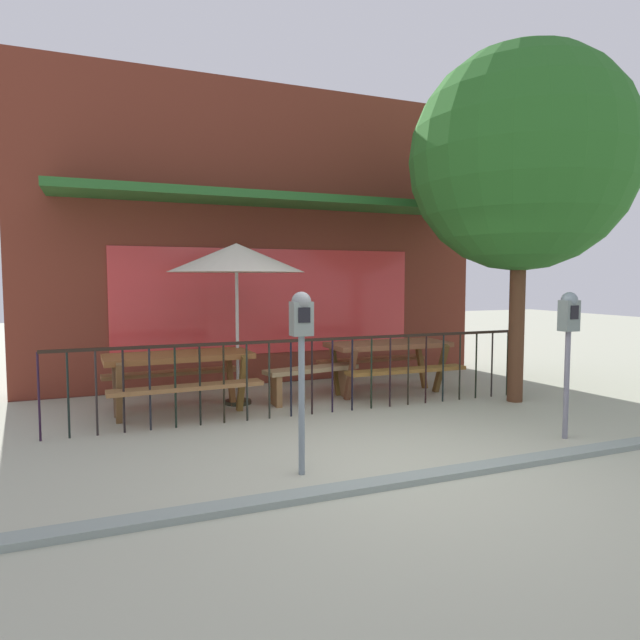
{
  "coord_description": "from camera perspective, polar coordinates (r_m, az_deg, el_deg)",
  "views": [
    {
      "loc": [
        -2.59,
        -4.26,
        1.71
      ],
      "look_at": [
        0.13,
        2.51,
        1.16
      ],
      "focal_mm": 30.7,
      "sensor_mm": 36.0,
      "label": 1
    }
  ],
  "objects": [
    {
      "name": "picnic_table_right",
      "position": [
        8.22,
        7.12,
        -3.44
      ],
      "size": [
        1.82,
        1.38,
        0.79
      ],
      "color": "brown",
      "rests_on": "ground"
    },
    {
      "name": "parking_meter_near",
      "position": [
        6.37,
        24.49,
        -0.58
      ],
      "size": [
        0.18,
        0.17,
        1.57
      ],
      "color": "slate",
      "rests_on": "ground"
    },
    {
      "name": "pub_storefront",
      "position": [
        9.21,
        -5.55,
        8.72
      ],
      "size": [
        7.67,
        1.46,
        4.85
      ],
      "color": "#441D16",
      "rests_on": "ground"
    },
    {
      "name": "curb_edge",
      "position": [
        4.98,
        11.46,
        -15.92
      ],
      "size": [
        10.74,
        0.2,
        0.11
      ],
      "primitive_type": "cube",
      "color": "gray",
      "rests_on": "ground"
    },
    {
      "name": "patio_umbrella",
      "position": [
        7.5,
        -8.7,
        6.34
      ],
      "size": [
        1.85,
        1.85,
        2.19
      ],
      "color": "black",
      "rests_on": "ground"
    },
    {
      "name": "ground",
      "position": [
        5.27,
        9.21,
        -14.74
      ],
      "size": [
        40.0,
        40.0,
        0.0
      ],
      "primitive_type": "plane",
      "color": "#A5A790"
    },
    {
      "name": "parking_meter_far",
      "position": [
        4.71,
        -1.95,
        -1.47
      ],
      "size": [
        0.18,
        0.17,
        1.61
      ],
      "color": "slate",
      "rests_on": "ground"
    },
    {
      "name": "patio_fence_front",
      "position": [
        6.96,
        0.24,
        -4.41
      ],
      "size": [
        6.47,
        0.04,
        0.97
      ],
      "color": "black",
      "rests_on": "ground"
    },
    {
      "name": "picnic_table_left",
      "position": [
        7.16,
        -14.5,
        -4.69
      ],
      "size": [
        1.86,
        1.44,
        0.79
      ],
      "color": "brown",
      "rests_on": "ground"
    },
    {
      "name": "patio_bench",
      "position": [
        7.71,
        -0.86,
        -5.87
      ],
      "size": [
        1.43,
        0.56,
        0.48
      ],
      "color": "#977C54",
      "rests_on": "ground"
    },
    {
      "name": "street_tree",
      "position": [
        8.21,
        20.22,
        15.35
      ],
      "size": [
        3.02,
        3.02,
        4.84
      ],
      "color": "#50311E",
      "rests_on": "ground"
    }
  ]
}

